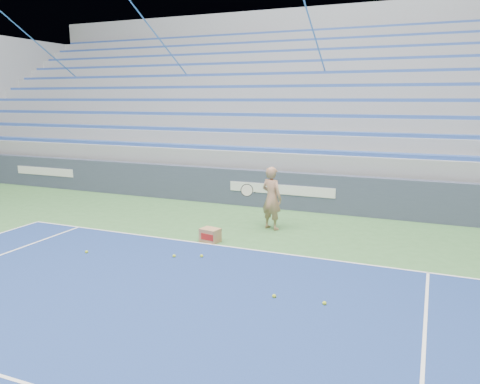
% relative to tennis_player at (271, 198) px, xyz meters
% --- Properties ---
extents(sponsor_barrier, '(30.00, 0.32, 1.10)m').
position_rel_tennis_player_xyz_m(sponsor_barrier, '(-0.42, 2.25, -0.24)').
color(sponsor_barrier, '#384156').
rests_on(sponsor_barrier, ground).
extents(bleachers, '(31.00, 9.15, 7.30)m').
position_rel_tennis_player_xyz_m(bleachers, '(-0.42, 7.97, 1.57)').
color(bleachers, '#909498').
rests_on(bleachers, ground).
extents(tennis_player, '(0.94, 0.89, 1.58)m').
position_rel_tennis_player_xyz_m(tennis_player, '(0.00, 0.00, 0.00)').
color(tennis_player, tan).
rests_on(tennis_player, ground).
extents(ball_box, '(0.47, 0.40, 0.31)m').
position_rel_tennis_player_xyz_m(ball_box, '(-0.93, -1.56, -0.63)').
color(ball_box, '#A5794F').
rests_on(ball_box, ground).
extents(tennis_ball_0, '(0.07, 0.07, 0.07)m').
position_rel_tennis_player_xyz_m(tennis_ball_0, '(-0.62, -2.59, -0.76)').
color(tennis_ball_0, '#B7D12A').
rests_on(tennis_ball_0, ground).
extents(tennis_ball_1, '(0.07, 0.07, 0.07)m').
position_rel_tennis_player_xyz_m(tennis_ball_1, '(-1.14, -2.81, -0.76)').
color(tennis_ball_1, '#B7D12A').
rests_on(tennis_ball_1, ground).
extents(tennis_ball_2, '(0.07, 0.07, 0.07)m').
position_rel_tennis_player_xyz_m(tennis_ball_2, '(1.39, -3.91, -0.76)').
color(tennis_ball_2, '#B7D12A').
rests_on(tennis_ball_2, ground).
extents(tennis_ball_3, '(0.07, 0.07, 0.07)m').
position_rel_tennis_player_xyz_m(tennis_ball_3, '(-2.98, -3.29, -0.76)').
color(tennis_ball_3, '#B7D12A').
rests_on(tennis_ball_3, ground).
extents(tennis_ball_4, '(0.07, 0.07, 0.07)m').
position_rel_tennis_player_xyz_m(tennis_ball_4, '(2.21, -3.86, -0.76)').
color(tennis_ball_4, '#B7D12A').
rests_on(tennis_ball_4, ground).
extents(tennis_ball_5, '(0.07, 0.07, 0.07)m').
position_rel_tennis_player_xyz_m(tennis_ball_5, '(-1.31, -1.07, -0.76)').
color(tennis_ball_5, '#B7D12A').
rests_on(tennis_ball_5, ground).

